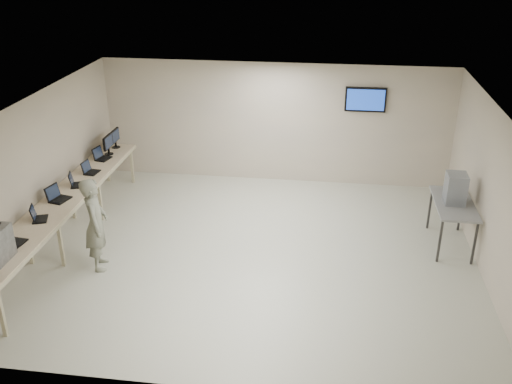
# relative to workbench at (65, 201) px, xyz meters

# --- Properties ---
(room) EXTENTS (8.01, 7.01, 2.81)m
(room) POSITION_rel_workbench_xyz_m (3.62, 0.06, 0.58)
(room) COLOR beige
(room) RESTS_ON ground
(workbench) EXTENTS (0.76, 6.00, 0.90)m
(workbench) POSITION_rel_workbench_xyz_m (0.00, 0.00, 0.00)
(workbench) COLOR beige
(workbench) RESTS_ON ground
(laptop_0) EXTENTS (0.35, 0.40, 0.29)m
(laptop_0) POSITION_rel_workbench_xyz_m (-0.08, -1.76, 0.15)
(laptop_0) COLOR black
(laptop_0) RESTS_ON workbench
(laptop_1) EXTENTS (0.36, 0.38, 0.25)m
(laptop_1) POSITION_rel_workbench_xyz_m (-0.07, -0.90, 0.14)
(laptop_1) COLOR black
(laptop_1) RESTS_ON workbench
(laptop_2) EXTENTS (0.38, 0.42, 0.29)m
(laptop_2) POSITION_rel_workbench_xyz_m (-0.08, -0.11, 0.15)
(laptop_2) COLOR black
(laptop_2) RESTS_ON workbench
(laptop_3) EXTENTS (0.36, 0.38, 0.25)m
(laptop_3) POSITION_rel_workbench_xyz_m (-0.04, 0.57, 0.14)
(laptop_3) COLOR black
(laptop_3) RESTS_ON workbench
(laptop_4) EXTENTS (0.30, 0.35, 0.26)m
(laptop_4) POSITION_rel_workbench_xyz_m (-0.01, 1.22, 0.14)
(laptop_4) COLOR black
(laptop_4) RESTS_ON workbench
(laptop_5) EXTENTS (0.35, 0.39, 0.27)m
(laptop_5) POSITION_rel_workbench_xyz_m (-0.07, 2.00, 0.14)
(laptop_5) COLOR black
(laptop_5) RESTS_ON workbench
(monitor_near) EXTENTS (0.20, 0.44, 0.43)m
(monitor_near) POSITION_rel_workbench_xyz_m (-0.01, 2.31, 0.34)
(monitor_near) COLOR black
(monitor_near) RESTS_ON workbench
(monitor_far) EXTENTS (0.19, 0.43, 0.43)m
(monitor_far) POSITION_rel_workbench_xyz_m (-0.01, 2.75, 0.33)
(monitor_far) COLOR black
(monitor_far) RESTS_ON workbench
(soldier) EXTENTS (0.57, 0.71, 1.69)m
(soldier) POSITION_rel_workbench_xyz_m (0.95, -0.83, 0.02)
(soldier) COLOR gray
(soldier) RESTS_ON ground
(side_table) EXTENTS (0.70, 1.49, 0.89)m
(side_table) POSITION_rel_workbench_xyz_m (7.19, 0.79, -0.00)
(side_table) COLOR gray
(side_table) RESTS_ON ground
(storage_bins) EXTENTS (0.36, 0.40, 0.56)m
(storage_bins) POSITION_rel_workbench_xyz_m (7.17, 0.79, 0.35)
(storage_bins) COLOR gray
(storage_bins) RESTS_ON side_table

